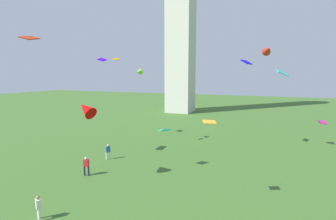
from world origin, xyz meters
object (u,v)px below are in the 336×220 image
(kite_flying_6, at_px, (209,122))
(kite_flying_8, at_px, (282,73))
(monument_obelisk, at_px, (181,0))
(kite_flying_2, at_px, (246,62))
(kite_flying_5, at_px, (139,72))
(kite_flying_7, at_px, (165,130))
(kite_flying_3, at_px, (102,60))
(kite_flying_9, at_px, (323,122))
(person_0, at_px, (108,151))
(kite_flying_10, at_px, (268,50))
(kite_flying_0, at_px, (29,38))
(kite_flying_1, at_px, (86,109))
(person_1, at_px, (86,165))
(kite_flying_4, at_px, (116,59))
(person_3, at_px, (38,206))

(kite_flying_6, xyz_separation_m, kite_flying_8, (4.75, 9.42, 3.45))
(monument_obelisk, xyz_separation_m, kite_flying_2, (18.68, -28.70, -16.87))
(kite_flying_5, bearing_deg, kite_flying_7, -51.55)
(kite_flying_5, bearing_deg, kite_flying_3, 164.16)
(kite_flying_6, height_order, kite_flying_7, kite_flying_6)
(kite_flying_3, distance_m, kite_flying_9, 28.84)
(person_0, relative_size, kite_flying_10, 1.04)
(person_0, relative_size, kite_flying_0, 0.93)
(kite_flying_6, xyz_separation_m, kite_flying_9, (9.15, 13.64, -1.76))
(kite_flying_1, bearing_deg, kite_flying_10, 146.40)
(kite_flying_6, distance_m, kite_flying_9, 16.51)
(kite_flying_10, bearing_deg, kite_flying_0, -165.90)
(person_0, height_order, kite_flying_3, kite_flying_3)
(person_1, bearing_deg, kite_flying_1, 122.74)
(person_0, distance_m, kite_flying_5, 10.90)
(monument_obelisk, distance_m, kite_flying_9, 46.63)
(monument_obelisk, relative_size, person_0, 31.80)
(kite_flying_0, relative_size, kite_flying_4, 2.08)
(monument_obelisk, relative_size, kite_flying_8, 45.96)
(kite_flying_4, xyz_separation_m, kite_flying_8, (18.58, 0.09, -1.74))
(person_0, bearing_deg, person_1, -130.79)
(person_0, bearing_deg, kite_flying_8, -39.37)
(kite_flying_5, xyz_separation_m, kite_flying_9, (21.33, 1.68, -5.40))
(kite_flying_6, bearing_deg, monument_obelisk, 84.98)
(kite_flying_4, height_order, kite_flying_8, kite_flying_4)
(kite_flying_0, distance_m, kite_flying_1, 10.33)
(kite_flying_3, relative_size, kite_flying_9, 1.45)
(kite_flying_2, distance_m, kite_flying_5, 13.50)
(monument_obelisk, height_order, person_0, monument_obelisk)
(person_0, xyz_separation_m, kite_flying_8, (17.55, 3.75, 8.69))
(kite_flying_3, bearing_deg, person_3, 122.26)
(person_0, bearing_deg, kite_flying_2, -17.35)
(monument_obelisk, height_order, person_3, monument_obelisk)
(kite_flying_4, height_order, kite_flying_10, kite_flying_10)
(person_3, height_order, kite_flying_8, kite_flying_8)
(kite_flying_6, bearing_deg, person_1, 147.74)
(person_3, relative_size, kite_flying_5, 1.48)
(person_1, bearing_deg, monument_obelisk, -98.23)
(kite_flying_2, relative_size, kite_flying_10, 1.04)
(kite_flying_1, distance_m, kite_flying_8, 18.41)
(person_0, relative_size, kite_flying_9, 1.86)
(kite_flying_1, relative_size, kite_flying_5, 1.87)
(kite_flying_2, bearing_deg, kite_flying_4, 132.33)
(kite_flying_2, relative_size, kite_flying_5, 1.54)
(kite_flying_7, distance_m, kite_flying_8, 12.47)
(person_1, xyz_separation_m, kite_flying_5, (-0.25, 10.89, 8.84))
(monument_obelisk, height_order, person_1, monument_obelisk)
(kite_flying_4, bearing_deg, person_1, 41.20)
(kite_flying_1, relative_size, kite_flying_3, 1.56)
(person_3, height_order, kite_flying_10, kite_flying_10)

